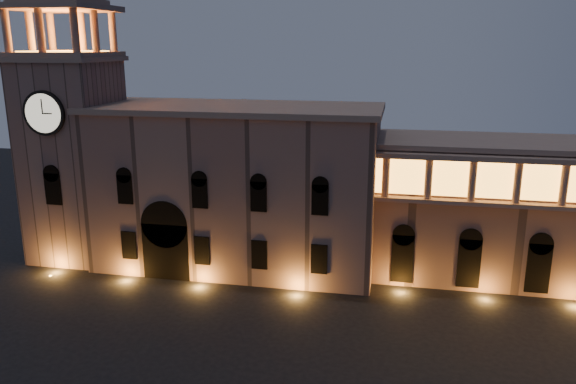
# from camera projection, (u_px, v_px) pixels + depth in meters

# --- Properties ---
(ground) EXTENTS (160.00, 160.00, 0.00)m
(ground) POSITION_uv_depth(u_px,v_px,m) (182.00, 373.00, 41.97)
(ground) COLOR black
(ground) RESTS_ON ground
(government_building) EXTENTS (30.80, 12.80, 17.60)m
(government_building) POSITION_uv_depth(u_px,v_px,m) (236.00, 187.00, 60.92)
(government_building) COLOR #8A665A
(government_building) RESTS_ON ground
(clock_tower) EXTENTS (9.80, 9.80, 32.40)m
(clock_tower) POSITION_uv_depth(u_px,v_px,m) (74.00, 149.00, 62.54)
(clock_tower) COLOR #8A665A
(clock_tower) RESTS_ON ground
(colonnade_wing) EXTENTS (40.60, 11.50, 14.50)m
(colonnade_wing) POSITION_uv_depth(u_px,v_px,m) (566.00, 212.00, 56.73)
(colonnade_wing) COLOR #846154
(colonnade_wing) RESTS_ON ground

